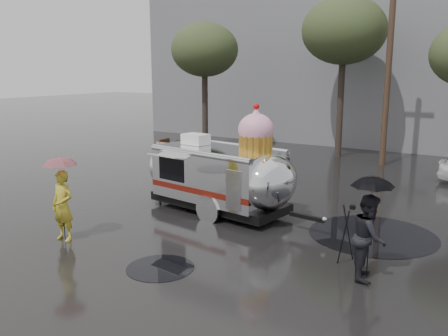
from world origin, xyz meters
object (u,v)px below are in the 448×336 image
Objects in this scene: person_left at (63,206)px; tripod at (351,229)px; airstream_trailer at (221,173)px; person_right at (369,237)px.

tripod is (7.02, 2.47, -0.11)m from person_left.
airstream_trailer is 5.21m from tripod.
tripod is at bearing 31.40° from person_right.
airstream_trailer reaches higher than person_right.
person_right is 0.79m from tripod.
person_right is 1.31× the size of tripod.
person_right reaches higher than tripod.
person_left is at bearing -162.80° from tripod.
person_right is at bearing 11.65° from person_left.
airstream_trailer is at bearing 60.87° from person_left.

